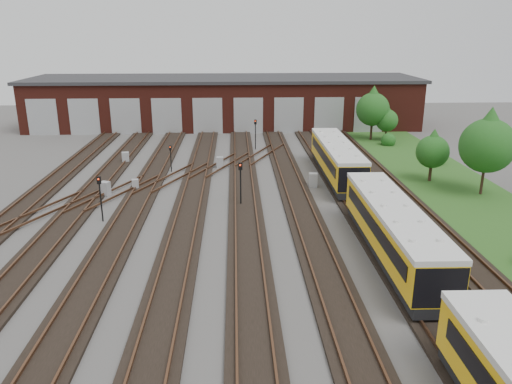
{
  "coord_description": "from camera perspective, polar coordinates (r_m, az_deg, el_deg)",
  "views": [
    {
      "loc": [
        1.32,
        -27.38,
        12.28
      ],
      "look_at": [
        2.67,
        4.15,
        2.0
      ],
      "focal_mm": 35.0,
      "sensor_mm": 36.0,
      "label": 1
    }
  ],
  "objects": [
    {
      "name": "ground",
      "position": [
        30.04,
        -4.79,
        -6.15
      ],
      "size": [
        120.0,
        120.0,
        0.0
      ],
      "primitive_type": "plane",
      "color": "#4A4745",
      "rests_on": "ground"
    },
    {
      "name": "track_network",
      "position": [
        30.54,
        -5.07,
        -5.52
      ],
      "size": [
        30.4,
        70.0,
        0.33
      ],
      "color": "black",
      "rests_on": "ground"
    },
    {
      "name": "maintenance_shed",
      "position": [
        67.98,
        -3.61,
        10.33
      ],
      "size": [
        51.0,
        12.5,
        6.35
      ],
      "color": "#521C14",
      "rests_on": "ground"
    },
    {
      "name": "grass_verge",
      "position": [
        43.13,
        21.87,
        0.2
      ],
      "size": [
        8.0,
        55.0,
        0.05
      ],
      "primitive_type": "cube",
      "color": "#2B511B",
      "rests_on": "ground"
    },
    {
      "name": "metro_train",
      "position": [
        28.66,
        15.4,
        -4.16
      ],
      "size": [
        2.59,
        45.61,
        2.81
      ],
      "rotation": [
        0.0,
        0.0,
        -0.01
      ],
      "color": "black",
      "rests_on": "ground"
    },
    {
      "name": "signal_mast_0",
      "position": [
        34.57,
        -17.38,
        -0.1
      ],
      "size": [
        0.26,
        0.24,
        3.13
      ],
      "rotation": [
        0.0,
        0.0,
        -0.06
      ],
      "color": "black",
      "rests_on": "ground"
    },
    {
      "name": "signal_mast_1",
      "position": [
        45.61,
        -9.73,
        4.2
      ],
      "size": [
        0.22,
        0.21,
        2.43
      ],
      "rotation": [
        0.0,
        0.0,
        0.06
      ],
      "color": "black",
      "rests_on": "ground"
    },
    {
      "name": "signal_mast_2",
      "position": [
        53.6,
        -0.06,
        7.04
      ],
      "size": [
        0.28,
        0.26,
        3.22
      ],
      "rotation": [
        0.0,
        0.0,
        -0.22
      ],
      "color": "black",
      "rests_on": "ground"
    },
    {
      "name": "signal_mast_3",
      "position": [
        35.94,
        -1.78,
        1.57
      ],
      "size": [
        0.29,
        0.28,
        3.26
      ],
      "rotation": [
        0.0,
        0.0,
        -0.2
      ],
      "color": "black",
      "rests_on": "ground"
    },
    {
      "name": "relay_cabinet_0",
      "position": [
        40.28,
        -16.84,
        0.34
      ],
      "size": [
        0.85,
        0.79,
        1.14
      ],
      "primitive_type": "cube",
      "rotation": [
        0.0,
        0.0,
        -0.4
      ],
      "color": "#98999C",
      "rests_on": "ground"
    },
    {
      "name": "relay_cabinet_1",
      "position": [
        49.84,
        -14.68,
        3.82
      ],
      "size": [
        0.71,
        0.62,
        1.08
      ],
      "primitive_type": "cube",
      "rotation": [
        0.0,
        0.0,
        0.14
      ],
      "color": "#98999C",
      "rests_on": "ground"
    },
    {
      "name": "relay_cabinet_2",
      "position": [
        41.2,
        -13.62,
        0.82
      ],
      "size": [
        0.62,
        0.55,
        0.89
      ],
      "primitive_type": "cube",
      "rotation": [
        0.0,
        0.0,
        0.23
      ],
      "color": "#98999C",
      "rests_on": "ground"
    },
    {
      "name": "relay_cabinet_3",
      "position": [
        46.71,
        -4.14,
        3.4
      ],
      "size": [
        0.63,
        0.53,
        1.03
      ],
      "primitive_type": "cube",
      "rotation": [
        0.0,
        0.0,
        -0.02
      ],
      "color": "#98999C",
      "rests_on": "ground"
    },
    {
      "name": "relay_cabinet_4",
      "position": [
        41.11,
        6.54,
        1.38
      ],
      "size": [
        0.74,
        0.64,
        1.14
      ],
      "primitive_type": "cube",
      "rotation": [
        0.0,
        0.0,
        -0.11
      ],
      "color": "#98999C",
      "rests_on": "ground"
    },
    {
      "name": "tree_0",
      "position": [
        59.59,
        13.23,
        9.62
      ],
      "size": [
        3.8,
        3.8,
        6.29
      ],
      "color": "#342017",
      "rests_on": "ground"
    },
    {
      "name": "tree_1",
      "position": [
        59.65,
        14.75,
        8.21
      ],
      "size": [
        2.54,
        2.54,
        4.2
      ],
      "color": "#342017",
      "rests_on": "ground"
    },
    {
      "name": "tree_2",
      "position": [
        41.76,
        25.02,
        5.5
      ],
      "size": [
        4.15,
        4.15,
        6.87
      ],
      "color": "#342017",
      "rests_on": "ground"
    },
    {
      "name": "tree_3",
      "position": [
        44.28,
        19.57,
        4.78
      ],
      "size": [
        2.74,
        2.74,
        4.53
      ],
      "color": "#342017",
      "rests_on": "ground"
    },
    {
      "name": "bush_1",
      "position": [
        57.66,
        14.91,
        5.96
      ],
      "size": [
        1.62,
        1.62,
        1.62
      ],
      "primitive_type": "sphere",
      "color": "#1A4D16",
      "rests_on": "ground"
    },
    {
      "name": "bush_2",
      "position": [
        50.81,
        19.96,
        3.86
      ],
      "size": [
        1.55,
        1.55,
        1.55
      ],
      "primitive_type": "sphere",
      "color": "#1A4D16",
      "rests_on": "ground"
    }
  ]
}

